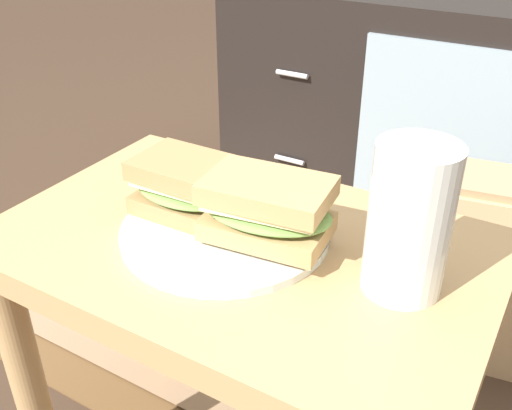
% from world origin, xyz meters
% --- Properties ---
extents(side_table, '(0.56, 0.36, 0.46)m').
position_xyz_m(side_table, '(0.00, 0.00, 0.37)').
color(side_table, tan).
rests_on(side_table, ground).
extents(tv_cabinet, '(0.96, 0.46, 0.58)m').
position_xyz_m(tv_cabinet, '(-0.04, 0.95, 0.29)').
color(tv_cabinet, black).
rests_on(tv_cabinet, ground).
extents(area_rug, '(0.92, 0.88, 0.01)m').
position_xyz_m(area_rug, '(-0.39, 0.43, 0.00)').
color(area_rug, brown).
rests_on(area_rug, ground).
extents(plate, '(0.24, 0.24, 0.01)m').
position_xyz_m(plate, '(-0.02, 0.00, 0.47)').
color(plate, silver).
rests_on(plate, side_table).
extents(sandwich_front, '(0.13, 0.09, 0.07)m').
position_xyz_m(sandwich_front, '(-0.08, 0.01, 0.50)').
color(sandwich_front, '#9E7A4C').
rests_on(sandwich_front, plate).
extents(sandwich_back, '(0.15, 0.11, 0.07)m').
position_xyz_m(sandwich_back, '(0.03, -0.00, 0.51)').
color(sandwich_back, tan).
rests_on(sandwich_back, plate).
extents(beer_glass, '(0.08, 0.08, 0.15)m').
position_xyz_m(beer_glass, '(0.18, 0.01, 0.54)').
color(beer_glass, silver).
rests_on(beer_glass, side_table).
extents(coaster, '(0.10, 0.10, 0.01)m').
position_xyz_m(coaster, '(-0.19, 0.12, 0.46)').
color(coaster, '#996B47').
rests_on(coaster, side_table).
extents(paper_bag, '(0.22, 0.15, 0.38)m').
position_xyz_m(paper_bag, '(0.24, 0.49, 0.19)').
color(paper_bag, tan).
rests_on(paper_bag, ground).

